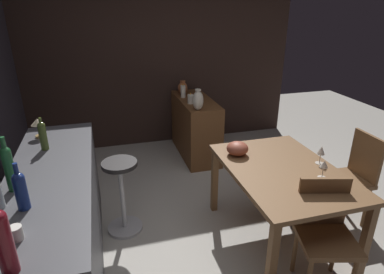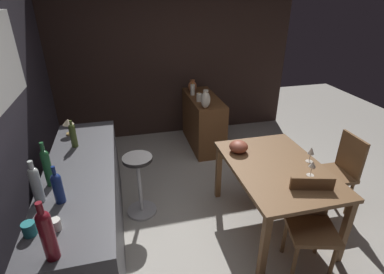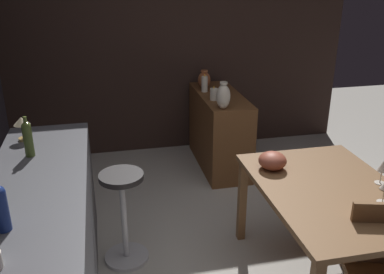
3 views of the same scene
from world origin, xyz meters
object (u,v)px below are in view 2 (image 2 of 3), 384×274
cup_teal (29,229)px  chair_by_doorway (338,170)px  sideboard_cabinet (203,121)px  counter_lamp (68,124)px  wine_bottle_ruby (47,233)px  wine_bottle_clear (36,183)px  pillar_candle_tall (199,97)px  fruit_bowl (239,147)px  pillar_candle_short (193,90)px  wine_bottle_olive (73,134)px  wine_bottle_green (47,166)px  wine_glass_left (312,165)px  wine_glass_right (311,151)px  bar_stool (140,184)px  vase_copper (192,86)px  dining_table (276,173)px  wine_bottle_cobalt (58,187)px  cup_white (56,224)px  vase_ceramic_ivory (206,100)px  chair_near_window (310,221)px

cup_teal → chair_by_doorway: bearing=-76.9°
sideboard_cabinet → counter_lamp: size_ratio=6.07×
wine_bottle_ruby → wine_bottle_clear: (0.58, 0.18, -0.03)m
chair_by_doorway → pillar_candle_tall: size_ratio=6.23×
sideboard_cabinet → fruit_bowl: 1.66m
wine_bottle_clear → pillar_candle_short: 2.95m
wine_bottle_olive → sideboard_cabinet: bearing=-51.5°
wine_bottle_green → pillar_candle_tall: wine_bottle_green is taller
wine_glass_left → wine_glass_right: wine_glass_right is taller
bar_stool → wine_bottle_green: wine_bottle_green is taller
counter_lamp → cup_teal: bearing=177.1°
bar_stool → pillar_candle_tall: (1.28, -1.02, 0.49)m
sideboard_cabinet → counter_lamp: 2.20m
wine_bottle_clear → pillar_candle_tall: (2.05, -1.78, -0.18)m
chair_by_doorway → vase_copper: vase_copper is taller
wine_bottle_clear → wine_bottle_green: bearing=-12.8°
dining_table → chair_by_doorway: (0.10, -0.84, -0.15)m
wine_bottle_cobalt → pillar_candle_short: (2.41, -1.61, -0.13)m
wine_bottle_ruby → wine_bottle_cobalt: (0.53, 0.03, -0.05)m
wine_bottle_green → cup_white: size_ratio=3.59×
counter_lamp → pillar_candle_short: bearing=-53.8°
wine_bottle_olive → wine_glass_left: bearing=-110.9°
pillar_candle_tall → pillar_candle_short: bearing=3.4°
wine_bottle_cobalt → counter_lamp: bearing=3.2°
fruit_bowl → vase_ceramic_ivory: vase_ceramic_ivory is taller
wine_bottle_green → chair_near_window: bearing=-103.1°
dining_table → wine_bottle_olive: 2.06m
dining_table → chair_by_doorway: 0.86m
cup_teal → fruit_bowl: bearing=-62.3°
cup_white → wine_bottle_olive: bearing=-0.0°
wine_glass_right → sideboard_cabinet: bearing=15.7°
wine_glass_right → cup_white: cup_white is taller
wine_bottle_ruby → wine_bottle_cobalt: bearing=3.4°
dining_table → cup_teal: size_ratio=11.01×
chair_near_window → counter_lamp: size_ratio=4.76×
wine_bottle_olive → wine_glass_right: bearing=-104.6°
wine_bottle_clear → counter_lamp: 1.14m
counter_lamp → pillar_candle_tall: bearing=-61.7°
wine_bottle_cobalt → wine_bottle_clear: bearing=71.8°
dining_table → wine_glass_left: size_ratio=8.48×
pillar_candle_short → fruit_bowl: bearing=-177.9°
sideboard_cabinet → pillar_candle_tall: size_ratio=7.53×
bar_stool → wine_bottle_cobalt: (-0.81, 0.61, 0.65)m
wine_bottle_cobalt → vase_ceramic_ivory: wine_bottle_cobalt is taller
wine_bottle_ruby → cup_white: (0.24, 0.02, -0.15)m
pillar_candle_tall → wine_glass_right: bearing=-159.6°
sideboard_cabinet → fruit_bowl: (-1.62, 0.07, 0.39)m
pillar_candle_short → sideboard_cabinet: bearing=-137.2°
vase_ceramic_ivory → wine_bottle_green: bearing=131.7°
sideboard_cabinet → wine_bottle_clear: bearing=139.4°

